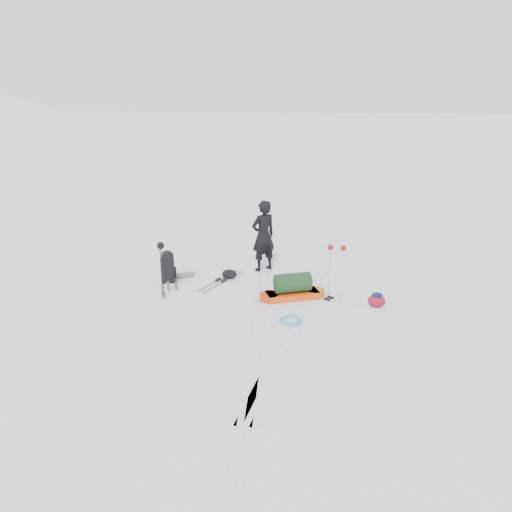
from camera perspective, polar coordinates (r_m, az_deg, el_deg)
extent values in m
plane|color=white|center=(12.18, 0.62, -4.70)|extent=(200.00, 200.00, 0.00)
cube|color=silver|center=(12.19, 0.06, -4.65)|extent=(1.40, 17.97, 0.01)
cube|color=silver|center=(12.16, 1.18, -4.71)|extent=(1.40, 17.97, 0.01)
cube|color=silver|center=(13.94, 6.95, -1.74)|extent=(2.09, 13.88, 0.01)
cube|color=silver|center=(13.94, 7.94, -1.78)|extent=(2.09, 13.88, 0.01)
imported|color=black|center=(13.65, 0.84, 2.32)|extent=(0.86, 0.83, 1.98)
cube|color=#EB470D|center=(12.13, 4.18, -4.44)|extent=(1.38, 0.98, 0.16)
cylinder|color=#D2620C|center=(12.32, 6.76, -4.16)|extent=(0.61, 0.61, 0.16)
cylinder|color=red|center=(11.97, 1.51, -4.72)|extent=(0.61, 0.61, 0.16)
cylinder|color=black|center=(12.01, 4.21, -3.06)|extent=(0.96, 0.76, 0.47)
cube|color=black|center=(13.17, -10.01, -1.60)|extent=(0.39, 0.33, 0.66)
cylinder|color=black|center=(13.06, -10.09, -0.16)|extent=(0.38, 0.31, 0.32)
cube|color=black|center=(13.22, -9.25, -1.92)|extent=(0.12, 0.19, 0.28)
cylinder|color=slate|center=(13.53, -8.15, -2.13)|extent=(0.51, 0.40, 0.14)
cylinder|color=black|center=(12.15, -10.77, -1.79)|extent=(0.02, 0.02, 1.30)
cylinder|color=black|center=(12.07, -10.60, -1.91)|extent=(0.02, 0.02, 1.30)
torus|color=black|center=(12.34, -10.62, -4.19)|extent=(0.10, 0.10, 0.01)
torus|color=black|center=(12.27, -10.45, -4.32)|extent=(0.10, 0.10, 0.01)
sphere|color=black|center=(11.89, -10.86, 1.18)|extent=(0.17, 0.17, 0.17)
cylinder|color=silver|center=(12.00, 8.36, -2.00)|extent=(0.02, 0.02, 1.27)
cylinder|color=silver|center=(12.00, 9.78, -2.08)|extent=(0.02, 0.02, 1.27)
torus|color=#A2A3A9|center=(12.20, 8.25, -4.36)|extent=(0.10, 0.10, 0.01)
torus|color=#AEB2B5|center=(12.20, 9.64, -4.44)|extent=(0.10, 0.10, 0.01)
sphere|color=maroon|center=(11.79, 8.51, 0.98)|extent=(0.14, 0.14, 0.14)
sphere|color=maroon|center=(11.79, 9.95, 0.90)|extent=(0.14, 0.14, 0.14)
cube|color=#94979C|center=(13.11, -3.73, -2.97)|extent=(0.78, 1.67, 0.02)
cube|color=gray|center=(13.20, -4.37, -2.81)|extent=(0.78, 1.67, 0.02)
cube|color=black|center=(13.09, -3.74, -2.83)|extent=(0.13, 0.19, 0.05)
cube|color=black|center=(13.19, -4.37, -2.68)|extent=(0.13, 0.19, 0.05)
cube|color=silver|center=(12.08, 8.11, -5.05)|extent=(1.42, 0.91, 0.01)
cube|color=silver|center=(12.21, 8.51, -4.81)|extent=(1.42, 0.91, 0.01)
cube|color=black|center=(12.07, 8.12, -4.92)|extent=(0.17, 0.14, 0.04)
cube|color=black|center=(12.20, 8.52, -4.69)|extent=(0.17, 0.14, 0.04)
torus|color=#58A4D6|center=(10.95, 3.99, -7.37)|extent=(0.59, 0.59, 0.05)
torus|color=#59BDD9|center=(10.99, 4.09, -7.21)|extent=(0.46, 0.46, 0.05)
ellipsoid|color=maroon|center=(11.93, 13.62, -4.99)|extent=(0.43, 0.33, 0.29)
ellipsoid|color=black|center=(11.88, 13.67, -4.41)|extent=(0.27, 0.22, 0.14)
cylinder|color=slate|center=(12.71, -10.01, -3.38)|extent=(0.09, 0.09, 0.24)
cylinder|color=#585B60|center=(12.74, -9.10, -3.33)|extent=(0.09, 0.09, 0.22)
cylinder|color=black|center=(12.66, -10.04, -2.82)|extent=(0.07, 0.07, 0.03)
cylinder|color=black|center=(12.69, -9.13, -2.81)|extent=(0.07, 0.07, 0.03)
ellipsoid|color=black|center=(13.31, -3.07, -2.07)|extent=(0.46, 0.40, 0.25)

